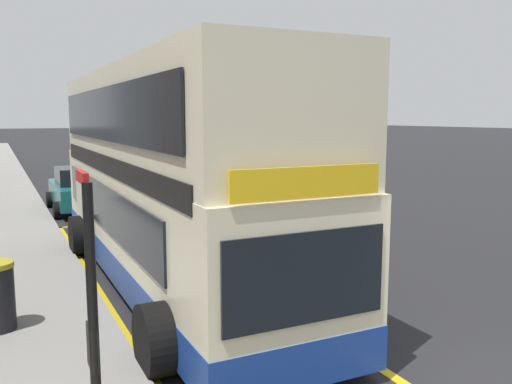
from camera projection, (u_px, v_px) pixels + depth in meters
name	position (u px, v px, depth m)	size (l,w,h in m)	color
ground_plane	(91.00, 170.00, 34.82)	(260.00, 260.00, 0.00)	black
double_decker_bus	(167.00, 184.00, 11.05)	(3.18, 11.09, 4.40)	beige
bus_bay_markings	(170.00, 282.00, 11.22)	(3.07, 13.96, 0.01)	gold
bus_stop_sign	(91.00, 309.00, 4.65)	(0.09, 0.51, 2.85)	black
parked_car_white_ahead	(252.00, 177.00, 23.77)	(2.09, 4.20, 1.62)	silver
parked_car_teal_across	(80.00, 189.00, 19.60)	(2.09, 4.20, 1.62)	#196066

